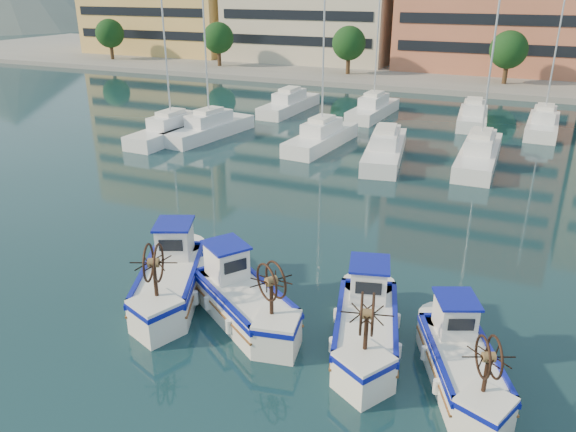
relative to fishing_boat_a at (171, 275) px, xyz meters
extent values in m
plane|color=#193C42|center=(3.56, -1.55, -0.85)|extent=(300.00, 300.00, 0.00)
cube|color=gray|center=(3.56, 65.45, -0.55)|extent=(180.00, 40.00, 0.60)
cylinder|color=#3F2B19|center=(-46.44, 51.95, 0.65)|extent=(0.50, 0.50, 3.00)
sphere|color=#184319|center=(-46.44, 51.95, 3.35)|extent=(4.00, 4.00, 4.00)
cylinder|color=#3F2B19|center=(-28.44, 51.95, 0.65)|extent=(0.50, 0.50, 3.00)
sphere|color=#184319|center=(-28.44, 51.95, 3.35)|extent=(4.00, 4.00, 4.00)
cylinder|color=#3F2B19|center=(-10.44, 51.95, 0.65)|extent=(0.50, 0.50, 3.00)
sphere|color=#184319|center=(-10.44, 51.95, 3.35)|extent=(4.00, 4.00, 4.00)
cylinder|color=#3F2B19|center=(7.56, 51.95, 0.65)|extent=(0.50, 0.50, 3.00)
sphere|color=#184319|center=(7.56, 51.95, 3.35)|extent=(4.00, 4.00, 4.00)
cube|color=white|center=(-13.24, 19.08, -0.35)|extent=(2.45, 8.55, 1.00)
cylinder|color=silver|center=(-13.24, 19.08, 5.15)|extent=(0.12, 0.12, 11.00)
cube|color=white|center=(-11.02, 20.79, -0.35)|extent=(3.39, 8.75, 1.00)
cylinder|color=silver|center=(-11.02, 20.79, 5.15)|extent=(0.12, 0.12, 11.00)
cube|color=white|center=(-2.32, 21.61, -0.35)|extent=(2.91, 8.24, 1.00)
cylinder|color=silver|center=(-2.32, 21.61, 5.15)|extent=(0.12, 0.12, 11.00)
cube|color=white|center=(2.55, 20.59, -0.35)|extent=(3.71, 9.54, 1.00)
cube|color=white|center=(8.35, 21.89, -0.35)|extent=(2.37, 9.60, 1.00)
cylinder|color=silver|center=(8.35, 21.89, 5.15)|extent=(0.12, 0.12, 11.00)
cube|color=white|center=(-9.23, 31.64, -0.35)|extent=(2.44, 8.98, 1.00)
cube|color=white|center=(-1.69, 32.57, -0.35)|extent=(2.66, 8.23, 1.00)
cylinder|color=silver|center=(-1.69, 32.57, 5.15)|extent=(0.12, 0.12, 11.00)
cube|color=white|center=(6.59, 33.03, -0.35)|extent=(2.83, 7.43, 1.00)
cube|color=white|center=(11.90, 32.47, -0.35)|extent=(2.39, 7.88, 1.00)
cylinder|color=silver|center=(11.90, 32.47, 5.15)|extent=(0.12, 0.12, 11.00)
cube|color=white|center=(0.06, -0.14, -0.28)|extent=(3.64, 4.98, 1.14)
cube|color=#0B1392|center=(0.06, -0.14, 0.16)|extent=(3.74, 5.13, 0.17)
cube|color=blue|center=(0.06, -0.14, 0.09)|extent=(3.06, 4.39, 0.07)
cube|color=white|center=(-0.46, 1.05, 0.89)|extent=(1.67, 1.78, 1.20)
cube|color=#0B1392|center=(-0.46, 1.05, 1.55)|extent=(1.88, 1.99, 0.09)
cylinder|color=#331E14|center=(0.85, -1.94, 0.92)|extent=(0.13, 0.13, 1.26)
cylinder|color=brown|center=(0.85, -1.94, 1.60)|extent=(0.44, 0.42, 0.31)
torus|color=#331E14|center=(0.70, -2.00, 1.60)|extent=(0.58, 1.20, 1.27)
torus|color=#331E14|center=(1.00, -1.87, 1.60)|extent=(0.58, 1.20, 1.27)
cube|color=white|center=(3.17, -0.27, -0.30)|extent=(4.68, 4.02, 1.10)
cube|color=#0B1392|center=(3.17, -0.27, 0.11)|extent=(4.82, 4.14, 0.17)
cube|color=blue|center=(3.17, -0.27, 0.05)|extent=(4.09, 3.43, 0.06)
cube|color=white|center=(2.13, 0.44, 0.82)|extent=(1.77, 1.71, 1.15)
cube|color=#0B1392|center=(2.13, 0.44, 1.44)|extent=(1.99, 1.93, 0.08)
cylinder|color=#331E14|center=(4.72, -1.32, 0.85)|extent=(0.13, 0.13, 1.21)
cylinder|color=brown|center=(4.72, -1.32, 1.50)|extent=(0.43, 0.44, 0.29)
torus|color=#331E14|center=(4.63, -1.45, 1.50)|extent=(1.05, 0.75, 1.22)
torus|color=#331E14|center=(4.81, -1.19, 1.50)|extent=(1.05, 0.75, 1.22)
cube|color=white|center=(7.42, -0.09, -0.31)|extent=(2.92, 4.69, 1.09)
cube|color=#0B1392|center=(7.42, -0.09, 0.11)|extent=(3.01, 4.83, 0.17)
cube|color=blue|center=(7.42, -0.09, 0.04)|extent=(2.41, 4.16, 0.06)
cube|color=white|center=(7.10, 1.12, 0.81)|extent=(1.45, 1.60, 1.14)
cube|color=#0B1392|center=(7.10, 1.12, 1.43)|extent=(1.64, 1.79, 0.08)
cylinder|color=#331E14|center=(7.90, -1.89, 0.84)|extent=(0.12, 0.12, 1.20)
cylinder|color=brown|center=(7.90, -1.89, 1.48)|extent=(0.40, 0.37, 0.29)
torus|color=#331E14|center=(7.75, -1.93, 1.48)|extent=(0.38, 1.19, 1.21)
torus|color=#331E14|center=(8.05, -1.85, 1.48)|extent=(0.38, 1.19, 1.21)
cube|color=white|center=(10.45, -0.69, -0.35)|extent=(3.16, 4.33, 1.00)
cube|color=#0B1392|center=(10.45, -0.69, 0.02)|extent=(3.25, 4.46, 0.15)
cube|color=blue|center=(10.45, -0.69, -0.04)|extent=(2.65, 3.82, 0.06)
cube|color=white|center=(10.00, 0.35, 0.67)|extent=(1.45, 1.55, 1.04)
cube|color=#0B1392|center=(10.00, 0.35, 1.23)|extent=(1.64, 1.73, 0.08)
cylinder|color=#331E14|center=(11.13, -2.26, 0.69)|extent=(0.11, 0.11, 1.10)
cylinder|color=brown|center=(11.13, -2.26, 1.28)|extent=(0.38, 0.36, 0.27)
torus|color=#331E14|center=(11.00, -2.31, 1.28)|extent=(0.50, 1.04, 1.11)
torus|color=#331E14|center=(11.26, -2.20, 1.28)|extent=(0.50, 1.04, 1.11)
camera|label=1|loc=(11.26, -14.78, 9.81)|focal=35.00mm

